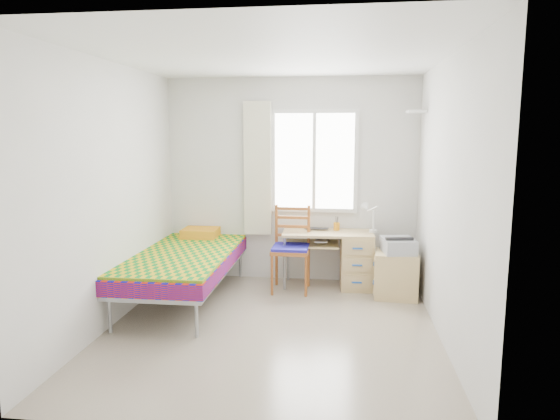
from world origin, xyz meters
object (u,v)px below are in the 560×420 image
object	(u,v)px
bed	(187,259)
printer	(398,245)
chair	(292,243)
desk	(351,257)
cabinet	(396,275)

from	to	relation	value
bed	printer	bearing A→B (deg)	7.66
bed	chair	size ratio (longest dim) A/B	2.16
desk	cabinet	world-z (taller)	desk
chair	cabinet	size ratio (longest dim) A/B	1.94
printer	bed	bearing A→B (deg)	179.35
bed	cabinet	xyz separation A→B (m)	(2.41, 0.35, -0.20)
cabinet	printer	xyz separation A→B (m)	(0.02, -0.00, 0.36)
desk	chair	distance (m)	0.77
bed	desk	distance (m)	2.00
desk	cabinet	distance (m)	0.62
bed	desk	size ratio (longest dim) A/B	1.99
chair	cabinet	distance (m)	1.28
chair	desk	bearing A→B (deg)	14.90
bed	cabinet	world-z (taller)	bed
cabinet	printer	world-z (taller)	printer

